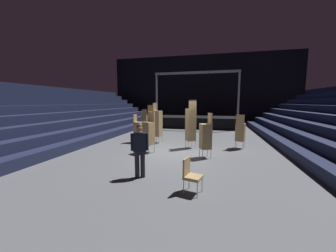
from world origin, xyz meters
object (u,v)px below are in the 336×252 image
(stage_riser, at_px, (197,121))
(chair_stack_rear_left, at_px, (240,132))
(chair_stack_mid_centre, at_px, (138,128))
(chair_stack_rear_right, at_px, (149,133))
(man_with_tie, at_px, (140,148))
(chair_stack_front_right, at_px, (157,123))
(chair_stack_rear_centre, at_px, (191,124))
(chair_stack_mid_right, at_px, (151,121))
(chair_stack_mid_left, at_px, (206,136))
(loose_chair_near_man, at_px, (191,173))
(chair_stack_front_left, at_px, (145,121))

(stage_riser, relative_size, chair_stack_rear_left, 4.35)
(chair_stack_mid_centre, distance_m, chair_stack_rear_right, 2.61)
(man_with_tie, distance_m, chair_stack_front_right, 5.49)
(chair_stack_mid_centre, bearing_deg, chair_stack_rear_centre, 82.78)
(chair_stack_rear_centre, bearing_deg, man_with_tie, -137.43)
(chair_stack_mid_right, height_order, chair_stack_rear_left, chair_stack_mid_right)
(chair_stack_mid_left, distance_m, chair_stack_mid_right, 6.32)
(chair_stack_mid_centre, bearing_deg, chair_stack_mid_right, -175.60)
(chair_stack_front_right, height_order, loose_chair_near_man, chair_stack_front_right)
(chair_stack_mid_right, xyz_separation_m, chair_stack_rear_left, (5.81, -2.58, -0.21))
(stage_riser, height_order, chair_stack_rear_right, stage_riser)
(stage_riser, relative_size, chair_stack_mid_left, 3.97)
(loose_chair_near_man, bearing_deg, stage_riser, -160.57)
(chair_stack_mid_left, relative_size, chair_stack_rear_right, 1.00)
(chair_stack_mid_centre, height_order, chair_stack_rear_centre, chair_stack_rear_centre)
(chair_stack_front_right, bearing_deg, man_with_tie, 24.40)
(man_with_tie, bearing_deg, chair_stack_rear_left, -146.35)
(chair_stack_mid_centre, bearing_deg, chair_stack_front_right, 103.25)
(chair_stack_mid_right, distance_m, chair_stack_rear_centre, 4.52)
(chair_stack_mid_centre, bearing_deg, chair_stack_mid_left, 65.33)
(stage_riser, xyz_separation_m, chair_stack_front_right, (-1.57, -8.14, 0.62))
(chair_stack_rear_left, relative_size, chair_stack_rear_right, 0.91)
(stage_riser, height_order, chair_stack_front_left, stage_riser)
(chair_stack_rear_centre, bearing_deg, stage_riser, 59.39)
(stage_riser, relative_size, chair_stack_front_left, 4.15)
(chair_stack_front_left, bearing_deg, loose_chair_near_man, -58.92)
(chair_stack_mid_right, bearing_deg, chair_stack_rear_right, 77.78)
(chair_stack_rear_centre, distance_m, loose_chair_near_man, 5.26)
(chair_stack_mid_left, bearing_deg, loose_chair_near_man, 151.61)
(chair_stack_front_right, distance_m, chair_stack_rear_right, 2.35)
(stage_riser, xyz_separation_m, man_with_tie, (-0.54, -13.53, 0.41))
(chair_stack_front_left, distance_m, chair_stack_mid_right, 1.45)
(chair_stack_front_right, distance_m, chair_stack_rear_centre, 2.29)
(man_with_tie, distance_m, chair_stack_rear_left, 6.20)
(chair_stack_rear_right, relative_size, chair_stack_rear_centre, 0.77)
(man_with_tie, bearing_deg, chair_stack_mid_centre, -87.50)
(chair_stack_front_right, relative_size, chair_stack_mid_centre, 1.40)
(stage_riser, bearing_deg, chair_stack_front_left, -127.04)
(stage_riser, relative_size, chair_stack_front_right, 3.27)
(chair_stack_front_right, distance_m, loose_chair_near_man, 6.70)
(chair_stack_front_left, relative_size, chair_stack_mid_left, 0.96)
(chair_stack_mid_centre, xyz_separation_m, chair_stack_rear_right, (1.46, -2.16, 0.13))
(chair_stack_mid_centre, height_order, loose_chair_near_man, chair_stack_mid_centre)
(man_with_tie, bearing_deg, loose_chair_near_man, 137.95)
(chair_stack_mid_right, xyz_separation_m, chair_stack_rear_right, (1.42, -4.55, -0.13))
(chair_stack_mid_left, relative_size, chair_stack_rear_centre, 0.77)
(chair_stack_mid_centre, xyz_separation_m, chair_stack_rear_centre, (3.30, -0.73, 0.42))
(loose_chair_near_man, bearing_deg, chair_stack_front_left, -138.35)
(man_with_tie, height_order, chair_stack_rear_right, chair_stack_rear_right)
(chair_stack_rear_right, relative_size, loose_chair_near_man, 2.08)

